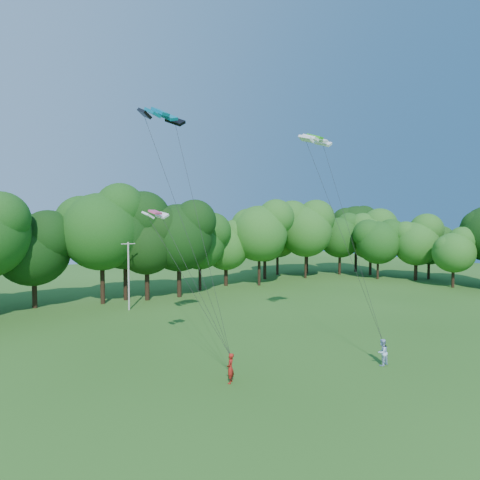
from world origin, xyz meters
TOP-DOWN VIEW (x-y plane):
  - ground at (0.00, 0.00)m, footprint 160.00×160.00m
  - utility_pole at (-0.10, 30.81)m, footprint 1.44×0.38m
  - kite_flyer_left at (-2.69, 9.62)m, footprint 0.76×0.73m
  - kite_flyer_right at (6.71, 5.47)m, footprint 0.89×0.71m
  - kite_teal at (-4.18, 15.18)m, footprint 3.20×1.76m
  - kite_green at (6.06, 10.75)m, footprint 2.81×1.45m
  - kite_pink at (-5.05, 14.31)m, footprint 1.73×1.07m
  - tree_back_center at (3.62, 34.29)m, footprint 7.65×7.65m
  - tree_back_east at (31.17, 39.97)m, footprint 8.44×8.44m
  - tree_flank_east at (46.76, 20.56)m, footprint 7.02×7.02m

SIDE VIEW (x-z plane):
  - ground at x=0.00m, z-range 0.00..0.00m
  - kite_flyer_right at x=6.71m, z-range 0.00..1.75m
  - kite_flyer_left at x=-2.69m, z-range 0.00..1.75m
  - utility_pole at x=-0.10m, z-range 0.13..7.41m
  - tree_flank_east at x=46.76m, z-range 1.27..11.48m
  - tree_back_center at x=3.62m, z-range 1.38..12.51m
  - tree_back_east at x=31.17m, z-range 1.52..13.79m
  - kite_pink at x=-5.05m, z-range 9.89..10.20m
  - kite_green at x=6.06m, z-range 15.41..15.99m
  - kite_teal at x=-4.18m, z-range 16.25..17.01m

